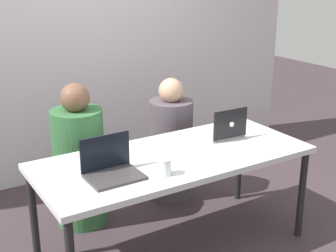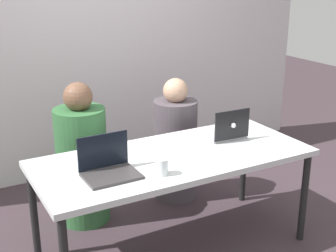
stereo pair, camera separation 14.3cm
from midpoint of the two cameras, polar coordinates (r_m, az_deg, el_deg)
The scene contains 8 objects.
ground_plane at distance 3.43m, azimuth 1.90°, elevation -14.60°, with size 12.00×12.00×0.00m, color #3E3036.
back_wall at distance 4.37m, azimuth -9.05°, elevation 11.30°, with size 4.78×0.10×2.67m, color silver.
desk at distance 3.12m, azimuth 2.02°, elevation -4.54°, with size 1.84×0.79×0.71m.
person_on_left at distance 3.60m, azimuth -9.32°, elevation -4.27°, with size 0.39×0.39×1.10m.
person_on_right at distance 3.93m, azimuth 1.93°, elevation -2.44°, with size 0.42×0.42×1.04m.
laptop_back_right at distance 3.42m, azimuth 8.24°, elevation -0.67°, with size 0.29×0.27×0.23m.
laptop_front_left at distance 2.81m, azimuth -5.82°, elevation -5.00°, with size 0.32×0.27×0.23m.
water_glass_left at distance 2.80m, azimuth 0.70°, elevation -5.13°, with size 0.08×0.08×0.10m.
Camera 2 is at (-1.42, -2.49, 1.89)m, focal length 50.00 mm.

